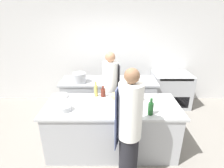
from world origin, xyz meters
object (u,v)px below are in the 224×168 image
Objects in this scene: chef_at_prep_near at (129,131)px; bowl_ceramic_blue at (118,96)px; bottle_sauce at (126,100)px; chef_at_stove at (111,91)px; bottle_cooking_oil at (151,108)px; bowl_prep_small at (61,96)px; bowl_wooden_salad at (65,108)px; bowl_mixing_large at (133,112)px; oven_range at (170,90)px; bottle_olive_oil at (96,90)px; bottle_wine at (139,96)px; stockpot at (79,78)px; bottle_vinegar at (103,92)px.

bowl_ceramic_blue is (-0.12, 0.99, 0.04)m from chef_at_prep_near.
chef_at_stove is at bearing 108.99° from bottle_sauce.
chef_at_prep_near reaches higher than bottle_cooking_oil.
bottle_cooking_oil is at bearing -21.20° from bowl_prep_small.
bowl_wooden_salad is at bearing 77.85° from chef_at_prep_near.
bowl_mixing_large is at bearing -24.85° from bowl_prep_small.
bowl_ceramic_blue is (-1.49, -1.42, 0.50)m from oven_range.
bottle_olive_oil is 1.31× the size of bowl_wooden_salad.
oven_range is 0.55× the size of chef_at_prep_near.
oven_range is 2.81m from chef_at_prep_near.
bottle_olive_oil is 1.01× the size of bottle_sauce.
bottle_wine is 0.40m from bowl_ceramic_blue.
bottle_wine is 0.75× the size of stockpot.
bottle_cooking_oil reaches higher than oven_range.
bottle_wine reaches higher than bowl_ceramic_blue.
chef_at_prep_near is at bearing -132.35° from bottle_cooking_oil.
bowl_mixing_large is 0.92× the size of bowl_ceramic_blue.
bottle_vinegar is at bearing 137.02° from bottle_sauce.
chef_at_stove is at bearing -23.25° from stockpot.
bottle_vinegar reaches higher than bowl_ceramic_blue.
chef_at_prep_near is at bearing -68.88° from bottle_vinegar.
bowl_wooden_salad reaches higher than bowl_ceramic_blue.
bowl_wooden_salad reaches higher than bowl_mixing_large.
bottle_vinegar is at bearing 2.81° from bowl_prep_small.
bowl_ceramic_blue is (0.29, -0.05, -0.05)m from bottle_vinegar.
bowl_mixing_large is at bearing -71.93° from bottle_sauce.
bottle_olive_oil is 1.12m from bottle_cooking_oil.
bottle_sauce is 0.36m from bowl_ceramic_blue.
bottle_wine is 0.92× the size of bowl_mixing_large.
chef_at_prep_near reaches higher than stockpot.
chef_at_prep_near is at bearing -60.97° from stockpot.
stockpot is at bearing 134.62° from bottle_cooking_oil.
bottle_wine is 0.78× the size of bottle_sauce.
bottle_olive_oil is 0.43m from bowl_ceramic_blue.
oven_range is at bearing 54.40° from bottle_wine.
bottle_olive_oil is 1.41× the size of bottle_vinegar.
bowl_prep_small is at bearing -151.20° from oven_range.
bowl_mixing_large is at bearing -52.05° from bottle_vinegar.
bottle_cooking_oil is 1.38m from bowl_wooden_salad.
bottle_cooking_oil is 1.15× the size of bowl_prep_small.
bottle_wine is 0.32m from bottle_sauce.
bottle_cooking_oil is at bearing -39.90° from bottle_vinegar.
oven_range is 2.29m from bottle_sauce.
oven_range is 2.41m from bottle_olive_oil.
bottle_wine is at bearing -18.76° from bowl_ceramic_blue.
bottle_olive_oil is at bearing 134.20° from bowl_mixing_large.
chef_at_prep_near is at bearing -102.31° from bowl_mixing_large.
bottle_sauce is at bearing -69.01° from bowl_ceramic_blue.
bowl_wooden_salad is 1.25m from stockpot.
bottle_wine is 1.53m from stockpot.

